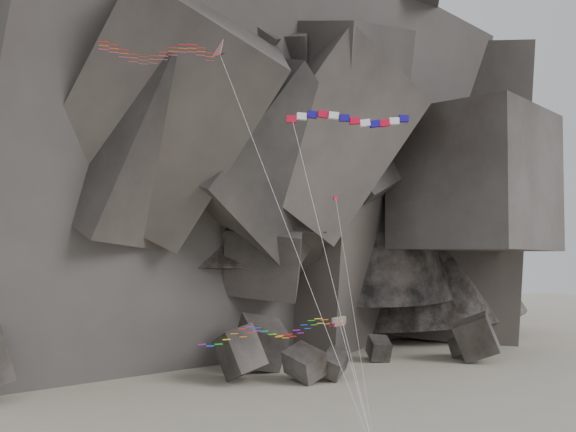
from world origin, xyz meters
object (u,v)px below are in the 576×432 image
object	(u,v)px
delta_kite	(155,52)
parafoil_kite	(267,331)
banner_kite	(348,120)
pennant_kite	(345,261)

from	to	relation	value
delta_kite	parafoil_kite	distance (m)	24.54
banner_kite	pennant_kite	size ratio (longest dim) A/B	1.34
parafoil_kite	pennant_kite	world-z (taller)	pennant_kite
delta_kite	pennant_kite	size ratio (longest dim) A/B	1.67
parafoil_kite	delta_kite	bearing A→B (deg)	162.57
banner_kite	parafoil_kite	bearing A→B (deg)	172.91
parafoil_kite	banner_kite	bearing A→B (deg)	-24.78
banner_kite	pennant_kite	bearing A→B (deg)	97.73
pennant_kite	parafoil_kite	bearing A→B (deg)	137.40
delta_kite	banner_kite	distance (m)	16.74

